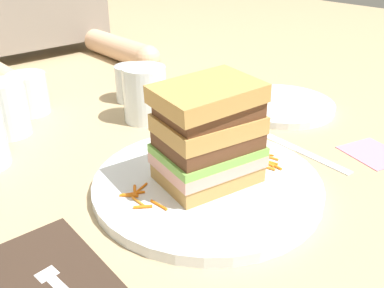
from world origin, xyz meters
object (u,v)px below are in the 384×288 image
empty_tumbler_0 (131,83)px  juice_glass (145,96)px  sandwich (208,135)px  napkin_dark (51,278)px  knife (298,149)px  empty_tumbler_1 (7,109)px  empty_tumbler_2 (29,94)px  main_plate (207,184)px  side_plate (280,105)px  napkin_pink (373,153)px  fork (63,288)px

empty_tumbler_0 → juice_glass: bearing=-111.1°
sandwich → napkin_dark: size_ratio=0.84×
knife → empty_tumbler_1: bearing=131.2°
empty_tumbler_2 → sandwich: bearing=-81.0°
sandwich → juice_glass: size_ratio=1.45×
main_plate → side_plate: 0.32m
juice_glass → napkin_pink: bearing=-61.6°
knife → napkin_pink: bearing=-48.3°
main_plate → side_plate: bearing=20.1°
knife → juice_glass: bearing=112.9°
empty_tumbler_0 → napkin_dark: bearing=-134.2°
empty_tumbler_1 → side_plate: bearing=-28.3°
napkin_dark → empty_tumbler_2: size_ratio=2.26×
napkin_dark → empty_tumbler_1: empty_tumbler_1 is taller
sandwich → empty_tumbler_2: 0.41m
sandwich → knife: (0.18, -0.01, -0.08)m
juice_glass → sandwich: bearing=-107.6°
napkin_dark → empty_tumbler_0: bearing=45.8°
main_plate → napkin_pink: (0.26, -0.10, -0.01)m
fork → knife: (0.41, 0.02, -0.00)m
knife → side_plate: size_ratio=1.00×
fork → empty_tumbler_1: 0.39m
empty_tumbler_0 → empty_tumbler_2: size_ratio=0.95×
knife → empty_tumbler_1: (-0.31, 0.35, 0.04)m
fork → napkin_dark: bearing=94.8°
empty_tumbler_0 → side_plate: bearing=-50.2°
juice_glass → empty_tumbler_0: bearing=68.9°
empty_tumbler_2 → napkin_pink: bearing=-57.6°
fork → napkin_pink: size_ratio=2.01×
napkin_pink → juice_glass: bearing=118.4°
napkin_dark → fork: size_ratio=1.01×
fork → empty_tumbler_1: size_ratio=1.83×
side_plate → napkin_pink: side_plate is taller
fork → side_plate: bearing=15.7°
empty_tumbler_1 → napkin_pink: size_ratio=1.10×
napkin_dark → napkin_pink: same height
main_plate → sandwich: sandwich is taller
empty_tumbler_1 → knife: bearing=-48.8°
knife → empty_tumbler_2: size_ratio=2.70×
empty_tumbler_2 → napkin_dark: bearing=-111.1°
fork → empty_tumbler_2: size_ratio=2.24×
empty_tumbler_0 → empty_tumbler_2: bearing=157.5°
sandwich → fork: sandwich is taller
main_plate → side_plate: size_ratio=1.48×
knife → side_plate: (0.12, 0.12, 0.01)m
napkin_dark → napkin_pink: (0.48, -0.08, -0.00)m
juice_glass → empty_tumbler_2: 0.22m
napkin_pink → empty_tumbler_2: bearing=122.4°
empty_tumbler_2 → side_plate: size_ratio=0.37×
sandwich → empty_tumbler_0: sandwich is taller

